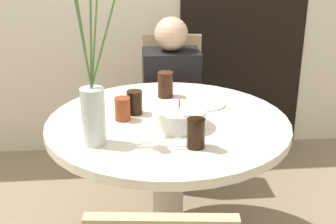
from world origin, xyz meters
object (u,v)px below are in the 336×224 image
object	(u,v)px
flower_vase	(92,68)
drink_glass_3	(165,85)
drink_glass_1	(123,109)
birthday_cake	(179,117)
chair_left_flank	(172,98)
person_guest	(171,109)
side_plate	(205,104)
drink_glass_2	(135,102)
drink_glass_0	(196,133)

from	to	relation	value
flower_vase	drink_glass_3	size ratio (longest dim) A/B	5.96
drink_glass_1	birthday_cake	bearing A→B (deg)	-21.55
drink_glass_1	chair_left_flank	bearing A→B (deg)	70.52
chair_left_flank	person_guest	bearing A→B (deg)	-90.00
drink_glass_1	flower_vase	bearing A→B (deg)	-116.23
chair_left_flank	side_plate	bearing A→B (deg)	-75.76
drink_glass_2	side_plate	bearing A→B (deg)	13.82
drink_glass_0	chair_left_flank	bearing A→B (deg)	88.96
chair_left_flank	person_guest	size ratio (longest dim) A/B	0.85
drink_glass_2	person_guest	bearing A→B (deg)	70.09
flower_vase	drink_glass_2	distance (m)	0.42
drink_glass_0	person_guest	bearing A→B (deg)	89.83
flower_vase	drink_glass_1	xyz separation A→B (m)	(0.11, 0.22, -0.26)
chair_left_flank	birthday_cake	bearing A→B (deg)	-87.03
person_guest	side_plate	bearing A→B (deg)	-78.60
drink_glass_0	drink_glass_3	size ratio (longest dim) A/B	0.92
flower_vase	person_guest	bearing A→B (deg)	66.94
side_plate	person_guest	xyz separation A→B (m)	(-0.11, 0.57, -0.24)
birthday_cake	drink_glass_0	bearing A→B (deg)	-78.78
flower_vase	drink_glass_0	distance (m)	0.48
side_plate	drink_glass_1	distance (m)	0.44
side_plate	drink_glass_1	world-z (taller)	drink_glass_1
drink_glass_0	flower_vase	bearing A→B (deg)	167.21
drink_glass_3	drink_glass_0	bearing A→B (deg)	-83.43
drink_glass_3	birthday_cake	bearing A→B (deg)	-86.02
drink_glass_1	drink_glass_2	bearing A→B (deg)	50.81
chair_left_flank	person_guest	xyz separation A→B (m)	(-0.02, -0.16, -0.01)
flower_vase	person_guest	world-z (taller)	flower_vase
chair_left_flank	person_guest	world-z (taller)	person_guest
side_plate	person_guest	bearing A→B (deg)	101.40
birthday_cake	drink_glass_3	size ratio (longest dim) A/B	1.82
birthday_cake	drink_glass_1	size ratio (longest dim) A/B	2.25
person_guest	drink_glass_0	bearing A→B (deg)	-90.17
birthday_cake	drink_glass_1	bearing A→B (deg)	158.45
drink_glass_0	side_plate	bearing A→B (deg)	75.85
flower_vase	drink_glass_2	world-z (taller)	flower_vase
chair_left_flank	drink_glass_3	distance (m)	0.66
drink_glass_1	drink_glass_2	size ratio (longest dim) A/B	0.94
side_plate	drink_glass_3	size ratio (longest dim) A/B	1.49
chair_left_flank	side_plate	xyz separation A→B (m)	(0.10, -0.73, 0.23)
side_plate	person_guest	world-z (taller)	person_guest
person_guest	chair_left_flank	bearing A→B (deg)	83.28
side_plate	drink_glass_0	distance (m)	0.48
birthday_cake	drink_glass_2	distance (m)	0.25
drink_glass_1	drink_glass_3	world-z (taller)	drink_glass_3
chair_left_flank	flower_vase	size ratio (longest dim) A/B	1.17
flower_vase	side_plate	world-z (taller)	flower_vase
side_plate	drink_glass_2	distance (m)	0.37
birthday_cake	drink_glass_2	bearing A→B (deg)	138.94
drink_glass_0	drink_glass_3	world-z (taller)	drink_glass_3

